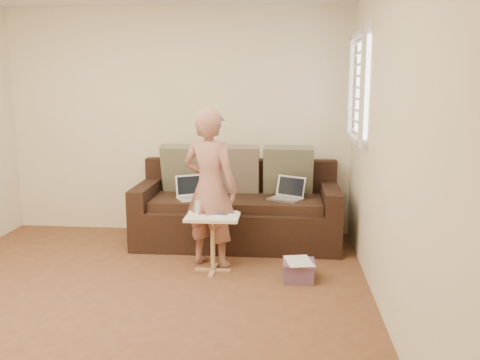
{
  "coord_description": "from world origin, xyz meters",
  "views": [
    {
      "loc": [
        1.25,
        -3.68,
        1.74
      ],
      "look_at": [
        0.8,
        1.4,
        0.78
      ],
      "focal_mm": 38.47,
      "sensor_mm": 36.0,
      "label": 1
    }
  ],
  "objects_px": {
    "sofa": "(237,205)",
    "striped_box": "(299,270)",
    "side_table": "(213,244)",
    "laptop_white": "(194,199)",
    "person": "(210,188)",
    "drinking_glass": "(198,207)",
    "laptop_silver": "(285,200)"
  },
  "relations": [
    {
      "from": "laptop_white",
      "to": "drinking_glass",
      "type": "xyz_separation_m",
      "value": [
        0.16,
        -0.7,
        0.08
      ]
    },
    {
      "from": "laptop_white",
      "to": "side_table",
      "type": "distance_m",
      "value": 0.86
    },
    {
      "from": "laptop_silver",
      "to": "side_table",
      "type": "distance_m",
      "value": 1.07
    },
    {
      "from": "side_table",
      "to": "laptop_white",
      "type": "bearing_deg",
      "value": 111.82
    },
    {
      "from": "striped_box",
      "to": "person",
      "type": "bearing_deg",
      "value": 159.16
    },
    {
      "from": "person",
      "to": "striped_box",
      "type": "xyz_separation_m",
      "value": [
        0.84,
        -0.32,
        -0.67
      ]
    },
    {
      "from": "laptop_white",
      "to": "person",
      "type": "relative_size",
      "value": 0.22
    },
    {
      "from": "laptop_silver",
      "to": "person",
      "type": "bearing_deg",
      "value": -109.15
    },
    {
      "from": "laptop_white",
      "to": "drinking_glass",
      "type": "distance_m",
      "value": 0.72
    },
    {
      "from": "sofa",
      "to": "laptop_white",
      "type": "relative_size",
      "value": 6.44
    },
    {
      "from": "laptop_white",
      "to": "person",
      "type": "xyz_separation_m",
      "value": [
        0.26,
        -0.59,
        0.24
      ]
    },
    {
      "from": "sofa",
      "to": "person",
      "type": "bearing_deg",
      "value": -104.72
    },
    {
      "from": "person",
      "to": "drinking_glass",
      "type": "height_order",
      "value": "person"
    },
    {
      "from": "laptop_silver",
      "to": "laptop_white",
      "type": "relative_size",
      "value": 0.99
    },
    {
      "from": "person",
      "to": "side_table",
      "type": "height_order",
      "value": "person"
    },
    {
      "from": "sofa",
      "to": "striped_box",
      "type": "xyz_separation_m",
      "value": [
        0.65,
        -1.05,
        -0.34
      ]
    },
    {
      "from": "person",
      "to": "drinking_glass",
      "type": "relative_size",
      "value": 12.71
    },
    {
      "from": "sofa",
      "to": "striped_box",
      "type": "bearing_deg",
      "value": -58.06
    },
    {
      "from": "side_table",
      "to": "drinking_glass",
      "type": "xyz_separation_m",
      "value": [
        -0.14,
        0.07,
        0.33
      ]
    },
    {
      "from": "side_table",
      "to": "person",
      "type": "bearing_deg",
      "value": 104.77
    },
    {
      "from": "striped_box",
      "to": "laptop_silver",
      "type": "bearing_deg",
      "value": 97.68
    },
    {
      "from": "laptop_silver",
      "to": "person",
      "type": "relative_size",
      "value": 0.22
    },
    {
      "from": "laptop_silver",
      "to": "striped_box",
      "type": "bearing_deg",
      "value": -52.69
    },
    {
      "from": "drinking_glass",
      "to": "laptop_silver",
      "type": "bearing_deg",
      "value": 41.92
    },
    {
      "from": "laptop_silver",
      "to": "drinking_glass",
      "type": "relative_size",
      "value": 2.82
    },
    {
      "from": "sofa",
      "to": "side_table",
      "type": "distance_m",
      "value": 0.92
    },
    {
      "from": "laptop_white",
      "to": "sofa",
      "type": "bearing_deg",
      "value": -12.56
    },
    {
      "from": "side_table",
      "to": "drinking_glass",
      "type": "bearing_deg",
      "value": 155.19
    },
    {
      "from": "person",
      "to": "side_table",
      "type": "distance_m",
      "value": 0.52
    },
    {
      "from": "person",
      "to": "side_table",
      "type": "bearing_deg",
      "value": 125.0
    },
    {
      "from": "drinking_glass",
      "to": "striped_box",
      "type": "relative_size",
      "value": 0.42
    },
    {
      "from": "person",
      "to": "striped_box",
      "type": "bearing_deg",
      "value": 179.4
    }
  ]
}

